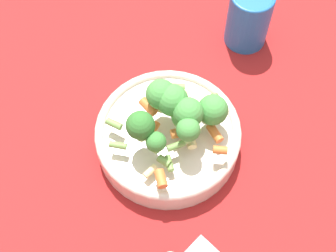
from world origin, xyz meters
TOP-DOWN VIEW (x-y plane):
  - ground_plane at (0.00, 0.00)m, footprint 3.00×3.00m
  - bowl at (0.00, 0.00)m, footprint 0.22×0.22m
  - pasta_salad at (-0.01, 0.00)m, footprint 0.18×0.17m
  - cup at (-0.17, -0.19)m, footprint 0.07×0.07m

SIDE VIEW (x-z plane):
  - ground_plane at x=0.00m, z-range 0.00..0.00m
  - bowl at x=0.00m, z-range 0.00..0.05m
  - cup at x=-0.17m, z-range 0.00..0.11m
  - pasta_salad at x=-0.01m, z-range 0.05..0.13m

